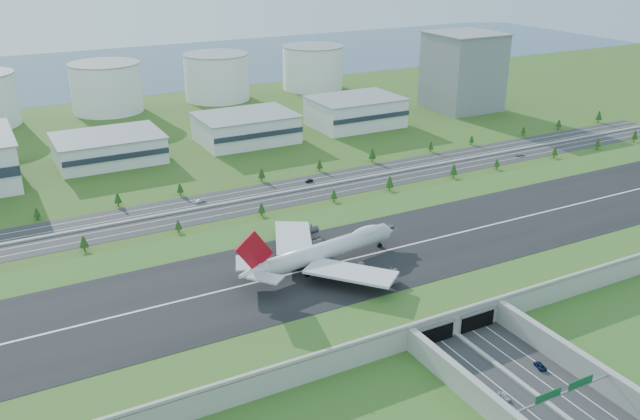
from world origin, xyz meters
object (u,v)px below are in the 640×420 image
car_7 (200,201)px  boeing_747 (324,251)px  car_6 (520,155)px  office_tower (463,72)px  car_2 (540,366)px  car_0 (504,396)px  car_5 (309,181)px

car_7 → boeing_747: bearing=-5.4°
boeing_747 → car_6: boeing_747 is taller
office_tower → car_2: 331.85m
office_tower → car_2: bearing=-124.9°
car_0 → car_5: 188.79m
boeing_747 → car_0: (13.42, -82.48, -13.50)m
car_5 → car_2: bearing=-15.4°
office_tower → car_0: bearing=-127.0°
car_2 → car_5: 180.34m
car_5 → car_6: size_ratio=0.84×
car_2 → car_5: (14.02, 179.80, 0.05)m
boeing_747 → car_0: bearing=-89.1°
office_tower → boeing_747: office_tower is taller
car_2 → car_7: (-46.72, 178.88, 0.16)m
office_tower → car_5: 199.36m
office_tower → car_7: size_ratio=9.57×
car_0 → car_2: car_0 is taller
car_2 → office_tower: bearing=-110.6°
boeing_747 → car_5: bearing=57.1°
car_5 → car_7: (-60.75, -0.92, 0.11)m
car_6 → car_7: bearing=87.2°
office_tower → car_7: office_tower is taller
boeing_747 → car_2: 84.45m
office_tower → car_0: 348.15m
office_tower → boeing_747: size_ratio=0.76×
car_0 → car_6: bearing=47.3°
car_7 → car_5: bearing=77.9°
car_5 → car_7: car_7 is taller
car_2 → boeing_747: bearing=-52.3°
car_2 → car_5: size_ratio=1.10×
car_0 → car_5: bearing=81.5°
boeing_747 → car_6: (178.02, 85.08, -13.50)m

